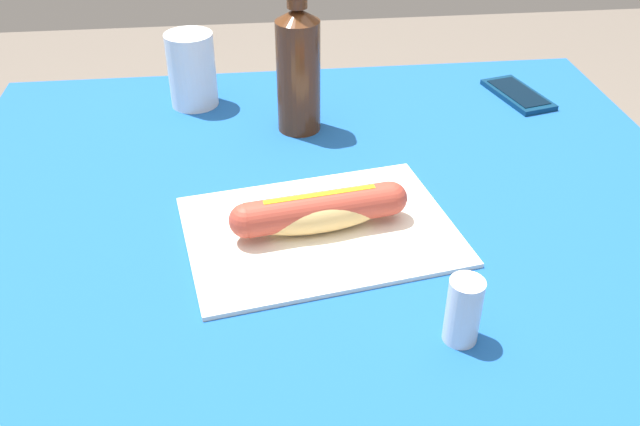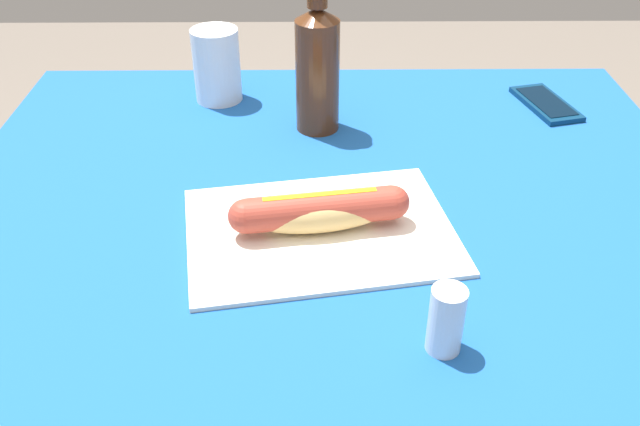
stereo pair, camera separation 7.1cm
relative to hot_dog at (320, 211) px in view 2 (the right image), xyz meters
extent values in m
cylinder|color=brown|center=(-0.40, 0.41, -0.44)|extent=(0.07, 0.07, 0.74)
cylinder|color=brown|center=(0.43, 0.41, -0.44)|extent=(0.07, 0.07, 0.74)
cube|color=brown|center=(0.02, 0.04, -0.05)|extent=(0.98, 0.90, 0.03)
cube|color=#19519E|center=(0.02, 0.04, -0.04)|extent=(1.04, 0.96, 0.00)
cube|color=silver|center=(0.00, 0.00, -0.03)|extent=(0.36, 0.29, 0.01)
ellipsoid|color=#DBB26B|center=(0.00, 0.00, 0.00)|extent=(0.18, 0.08, 0.05)
cylinder|color=#A83D2D|center=(0.00, 0.00, 0.00)|extent=(0.19, 0.07, 0.04)
sphere|color=#A83D2D|center=(0.09, 0.01, 0.00)|extent=(0.04, 0.04, 0.04)
sphere|color=#A83D2D|center=(-0.09, -0.01, 0.00)|extent=(0.04, 0.04, 0.04)
cube|color=yellow|center=(0.00, 0.00, 0.02)|extent=(0.14, 0.03, 0.00)
cube|color=#0A2D4C|center=(0.38, 0.36, -0.03)|extent=(0.10, 0.15, 0.01)
cube|color=black|center=(0.38, 0.36, -0.02)|extent=(0.08, 0.13, 0.00)
cylinder|color=#4C2814|center=(0.00, 0.28, 0.05)|extent=(0.07, 0.07, 0.17)
cone|color=#4C2814|center=(0.00, 0.28, 0.15)|extent=(0.07, 0.07, 0.02)
cylinder|color=white|center=(-0.17, 0.39, 0.03)|extent=(0.08, 0.08, 0.12)
cylinder|color=silver|center=(0.12, -0.20, 0.00)|extent=(0.04, 0.04, 0.08)
camera|label=1|loc=(-0.08, -0.70, 0.48)|focal=38.87mm
camera|label=2|loc=(-0.01, -0.70, 0.48)|focal=38.87mm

